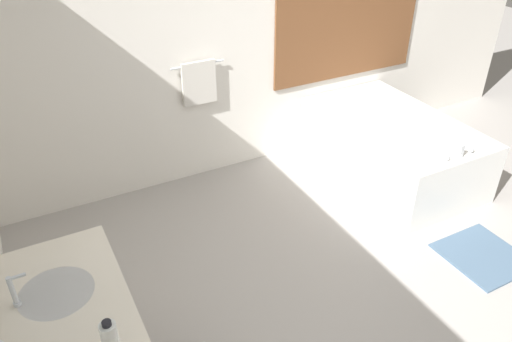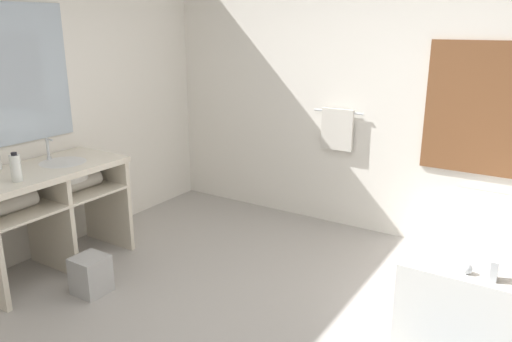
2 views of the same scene
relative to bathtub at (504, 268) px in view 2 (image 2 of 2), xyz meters
The scene contains 7 objects.
wall_back_with_blinds 1.89m from the bathtub, 145.38° to the left, with size 7.40×0.13×2.70m.
wall_left_with_mirror 3.96m from the bathtub, 159.66° to the right, with size 0.08×7.40×2.70m.
vanity_counter 3.47m from the bathtub, 158.33° to the right, with size 0.65×1.23×0.87m.
sink_faucet 3.63m from the bathtub, 161.76° to the right, with size 0.09×0.04×0.18m.
bathtub is the anchor object (origin of this frame).
water_bottle_1 3.52m from the bathtub, 152.06° to the right, with size 0.07×0.07×0.21m.
waste_bin 3.00m from the bathtub, 152.04° to the right, with size 0.24×0.24×0.29m.
Camera 2 is at (1.57, -2.25, 1.97)m, focal length 35.00 mm.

